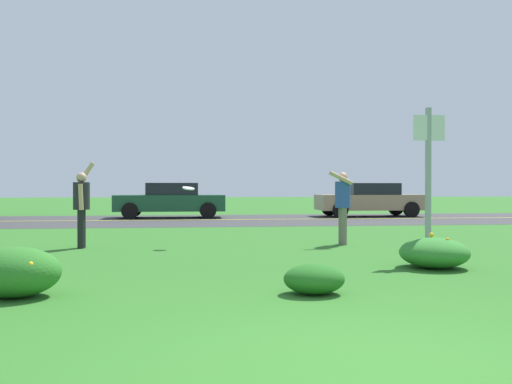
# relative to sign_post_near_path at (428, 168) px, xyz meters

# --- Properties ---
(ground_plane) EXTENTS (120.00, 120.00, 0.00)m
(ground_plane) POSITION_rel_sign_post_near_path_xyz_m (-2.89, 3.51, -1.60)
(ground_plane) COLOR #2D6B23
(highway_strip) EXTENTS (120.00, 7.91, 0.01)m
(highway_strip) POSITION_rel_sign_post_near_path_xyz_m (-2.89, 12.59, -1.60)
(highway_strip) COLOR #38383A
(highway_strip) RESTS_ON ground
(highway_center_stripe) EXTENTS (120.00, 0.16, 0.00)m
(highway_center_stripe) POSITION_rel_sign_post_near_path_xyz_m (-2.89, 12.59, -1.60)
(highway_center_stripe) COLOR yellow
(highway_center_stripe) RESTS_ON ground
(daylily_clump_mid_center) EXTENTS (1.05, 0.94, 0.58)m
(daylily_clump_mid_center) POSITION_rel_sign_post_near_path_xyz_m (-6.16, -2.55, -1.31)
(daylily_clump_mid_center) COLOR #2D7526
(daylily_clump_mid_center) RESTS_ON ground
(daylily_clump_front_left) EXTENTS (1.08, 1.11, 0.53)m
(daylily_clump_front_left) POSITION_rel_sign_post_near_path_xyz_m (-0.30, -0.89, -1.37)
(daylily_clump_front_left) COLOR #337F2D
(daylily_clump_front_left) RESTS_ON ground
(daylily_clump_near_camera) EXTENTS (0.73, 0.63, 0.36)m
(daylily_clump_near_camera) POSITION_rel_sign_post_near_path_xyz_m (-2.68, -2.79, -1.42)
(daylily_clump_near_camera) COLOR #23661E
(daylily_clump_near_camera) RESTS_ON ground
(sign_post_near_path) EXTENTS (0.56, 0.10, 2.65)m
(sign_post_near_path) POSITION_rel_sign_post_near_path_xyz_m (0.00, 0.00, 0.00)
(sign_post_near_path) COLOR #93969B
(sign_post_near_path) RESTS_ON ground
(person_thrower_dark_shirt) EXTENTS (0.41, 0.49, 1.81)m
(person_thrower_dark_shirt) POSITION_rel_sign_post_near_path_xyz_m (-6.34, 2.79, -0.65)
(person_thrower_dark_shirt) COLOR #232328
(person_thrower_dark_shirt) RESTS_ON ground
(person_catcher_blue_shirt) EXTENTS (0.53, 0.49, 1.63)m
(person_catcher_blue_shirt) POSITION_rel_sign_post_near_path_xyz_m (-0.73, 2.81, -0.64)
(person_catcher_blue_shirt) COLOR #2D4C9E
(person_catcher_blue_shirt) RESTS_ON ground
(frisbee_white) EXTENTS (0.26, 0.26, 0.11)m
(frisbee_white) POSITION_rel_sign_post_near_path_xyz_m (-4.13, 2.74, -0.36)
(frisbee_white) COLOR white
(car_tan_center_left) EXTENTS (4.50, 2.00, 1.45)m
(car_tan_center_left) POSITION_rel_sign_post_near_path_xyz_m (3.79, 14.37, -0.86)
(car_tan_center_left) COLOR #937F60
(car_tan_center_left) RESTS_ON ground
(car_dark_green_center_right) EXTENTS (4.50, 2.00, 1.45)m
(car_dark_green_center_right) POSITION_rel_sign_post_near_path_xyz_m (-4.80, 14.37, -0.86)
(car_dark_green_center_right) COLOR #194C2D
(car_dark_green_center_right) RESTS_ON ground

